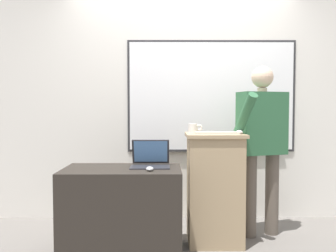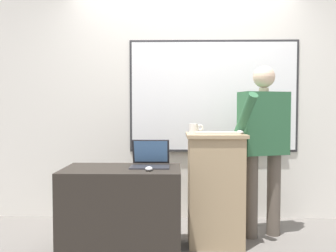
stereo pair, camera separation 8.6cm
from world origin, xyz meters
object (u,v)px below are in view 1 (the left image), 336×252
side_desk (122,211)px  coffee_mug (193,128)px  computer_mouse_by_keyboard (240,132)px  computer_mouse_by_laptop (150,169)px  laptop (150,157)px  wireless_keyboard (217,133)px  person_presenter (262,138)px  lectern_podium (215,188)px

side_desk → coffee_mug: 1.01m
computer_mouse_by_keyboard → computer_mouse_by_laptop: bearing=-158.5°
laptop → computer_mouse_by_laptop: laptop is taller
laptop → wireless_keyboard: size_ratio=0.85×
person_presenter → wireless_keyboard: person_presenter is taller
person_presenter → coffee_mug: 0.67m
person_presenter → laptop: 1.11m
person_presenter → laptop: (-1.06, -0.30, -0.14)m
person_presenter → coffee_mug: person_presenter is taller
coffee_mug → side_desk: bearing=-147.4°
lectern_podium → person_presenter: size_ratio=0.61×
wireless_keyboard → computer_mouse_by_laptop: size_ratio=3.92×
coffee_mug → lectern_podium: bearing=-41.3°
person_presenter → wireless_keyboard: (-0.46, -0.23, 0.07)m
coffee_mug → laptop: bearing=-143.7°
lectern_podium → coffee_mug: size_ratio=7.43×
coffee_mug → wireless_keyboard: bearing=-48.3°
side_desk → coffee_mug: coffee_mug is taller
laptop → computer_mouse_by_laptop: 0.25m
computer_mouse_by_laptop → coffee_mug: 0.73m
laptop → computer_mouse_by_laptop: size_ratio=3.35×
computer_mouse_by_keyboard → laptop: bearing=-174.8°
lectern_podium → side_desk: 0.86m
wireless_keyboard → coffee_mug: coffee_mug is taller
side_desk → person_presenter: person_presenter is taller
lectern_podium → computer_mouse_by_keyboard: bearing=-15.5°
lectern_podium → computer_mouse_by_keyboard: computer_mouse_by_keyboard is taller
wireless_keyboard → side_desk: bearing=-167.4°
side_desk → laptop: bearing=25.5°
wireless_keyboard → person_presenter: bearing=26.5°
laptop → wireless_keyboard: bearing=7.0°
computer_mouse_by_keyboard → lectern_podium: bearing=164.5°
lectern_podium → laptop: bearing=-167.3°
side_desk → computer_mouse_by_laptop: size_ratio=9.93×
side_desk → wireless_keyboard: size_ratio=2.53×
wireless_keyboard → coffee_mug: 0.30m
computer_mouse_by_laptop → computer_mouse_by_keyboard: 0.89m
laptop → person_presenter: bearing=16.0°
side_desk → computer_mouse_by_laptop: computer_mouse_by_laptop is taller
computer_mouse_by_laptop → computer_mouse_by_keyboard: size_ratio=1.00×
side_desk → laptop: (0.23, 0.11, 0.44)m
lectern_podium → laptop: lectern_podium is taller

